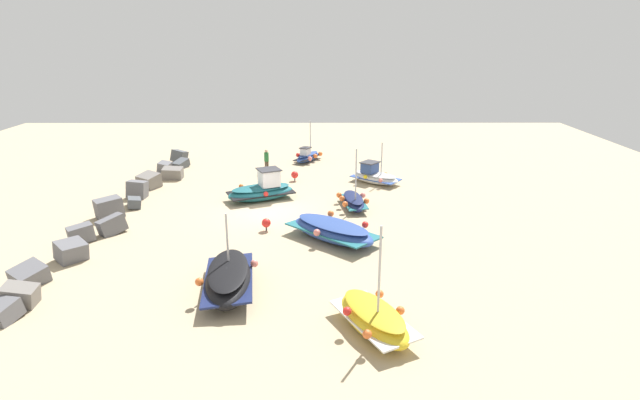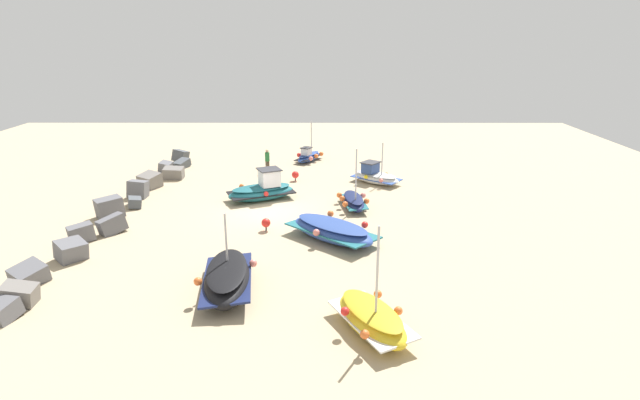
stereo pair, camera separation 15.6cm
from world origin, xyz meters
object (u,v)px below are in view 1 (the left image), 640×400
Objects in this scene: fishing_boat_1 at (228,279)px; fishing_boat_6 at (262,190)px; fishing_boat_3 at (375,176)px; fishing_boat_5 at (374,319)px; mooring_buoy_0 at (295,175)px; mooring_buoy_1 at (266,223)px; fishing_boat_2 at (308,156)px; person_walking at (266,159)px; fishing_boat_0 at (353,201)px; fishing_boat_4 at (333,230)px.

fishing_boat_1 reaches higher than fishing_boat_6.
fishing_boat_5 is at bearing 122.52° from fishing_boat_3.
mooring_buoy_1 is (-8.98, 1.02, -0.01)m from mooring_buoy_0.
fishing_boat_5 reaches higher than mooring_buoy_1.
mooring_buoy_1 is at bearing 92.26° from fishing_boat_3.
fishing_boat_1 reaches higher than mooring_buoy_1.
fishing_boat_6 is at bearing 8.08° from mooring_buoy_1.
fishing_boat_2 is 1.90× the size of person_walking.
fishing_boat_2 is at bearing 5.60° from fishing_boat_0.
fishing_boat_3 is 5.26m from mooring_buoy_0.
person_walking is (2.67, 7.29, 0.49)m from fishing_boat_3.
fishing_boat_6 is (6.16, 3.96, 0.11)m from fishing_boat_4.
fishing_boat_4 is at bearing 156.30° from fishing_boat_0.
fishing_boat_1 is at bearing 173.17° from mooring_buoy_0.
fishing_boat_6 reaches higher than mooring_buoy_1.
fishing_boat_6 is 4.34m from mooring_buoy_0.
fishing_boat_2 reaches higher than fishing_boat_1.
fishing_boat_5 reaches higher than fishing_boat_1.
fishing_boat_0 is at bearing 41.71° from fishing_boat_2.
fishing_boat_0 is 5.21m from fishing_boat_3.
fishing_boat_6 is at bearing 156.56° from mooring_buoy_0.
mooring_buoy_0 is (17.98, 3.35, -0.06)m from fishing_boat_5.
fishing_boat_0 is at bearing -27.54° from fishing_boat_5.
fishing_boat_4 is 13.03m from person_walking.
fishing_boat_4 is at bearing 32.97° from fishing_boat_2.
fishing_boat_3 is at bearing 1.95° from fishing_boat_6.
person_walking is at bearing 5.32° from mooring_buoy_1.
fishing_boat_4 is 7.92m from fishing_boat_5.
fishing_boat_6 is (11.26, -0.10, 0.03)m from fishing_boat_1.
fishing_boat_0 reaches higher than mooring_buoy_1.
mooring_buoy_1 is (1.16, 3.25, -0.06)m from fishing_boat_4.
fishing_boat_5 is 20.86m from person_walking.
fishing_boat_2 is 0.74× the size of fishing_boat_6.
person_walking is at bearing 68.49° from fishing_boat_6.
person_walking is (6.14, 0.33, 0.37)m from fishing_boat_6.
mooring_buoy_0 is at bearing 33.15° from fishing_boat_3.
mooring_buoy_1 is at bearing 165.59° from fishing_boat_1.
fishing_boat_4 is at bearing 111.35° from fishing_boat_3.
mooring_buoy_0 is at bearing -6.46° from mooring_buoy_1.
mooring_buoy_0 is (15.24, -1.83, -0.13)m from fishing_boat_1.
mooring_buoy_1 is at bearing -156.75° from fishing_boat_4.
fishing_boat_5 is 10.00m from mooring_buoy_1.
mooring_buoy_1 is (9.00, 4.37, -0.07)m from fishing_boat_5.
fishing_boat_3 is at bearing -36.41° from mooring_buoy_1.
fishing_boat_6 is at bearing -6.89° from fishing_boat_5.
fishing_boat_5 reaches higher than fishing_boat_6.
fishing_boat_1 reaches higher than person_walking.
person_walking is (-3.33, 2.81, 0.56)m from fishing_boat_2.
fishing_boat_2 is at bearing -14.62° from fishing_boat_3.
fishing_boat_0 reaches higher than fishing_boat_3.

